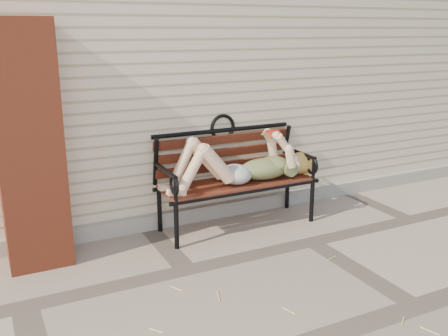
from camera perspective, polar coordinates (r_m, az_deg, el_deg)
ground at (r=4.75m, az=9.98°, el=-8.32°), size 80.00×80.00×0.00m
house_wall at (r=6.99m, az=-4.43°, el=12.23°), size 8.00×4.00×3.00m
foundation_strip at (r=5.47m, az=4.00°, el=-3.99°), size 8.00×0.10×0.15m
brick_pillar at (r=4.32m, az=-21.45°, el=2.37°), size 0.50×0.50×2.00m
garden_bench at (r=4.94m, az=1.03°, el=0.34°), size 1.68×0.67×1.08m
reading_woman at (r=4.82m, az=1.91°, el=0.40°), size 1.58×0.36×0.50m
straw_scatter at (r=3.70m, az=13.50°, el=-15.82°), size 2.77×1.72×0.01m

